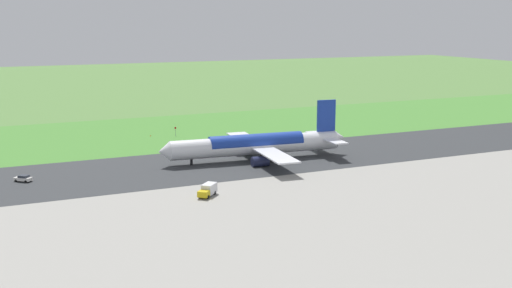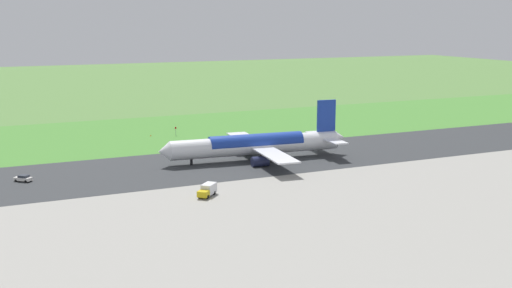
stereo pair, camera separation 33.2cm
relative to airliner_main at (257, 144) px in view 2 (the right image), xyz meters
name	(u,v)px [view 2 (the right image)]	position (x,y,z in m)	size (l,w,h in m)	color
ground_plane	(227,163)	(8.83, -0.03, -4.35)	(800.00, 800.00, 0.00)	#547F3D
runway_asphalt	(227,163)	(8.83, -0.03, -4.32)	(600.00, 37.31, 0.06)	#2D3033
apron_concrete	(352,233)	(8.83, 61.94, -4.33)	(440.00, 110.00, 0.05)	gray
grass_verge_foreground	(176,134)	(8.83, -47.56, -4.33)	(600.00, 80.00, 0.04)	#478534
airliner_main	(257,144)	(0.00, 0.00, 0.00)	(54.15, 44.34, 15.88)	white
service_truck_baggage	(208,190)	(24.60, 28.29, -2.95)	(5.67, 5.72, 2.65)	gold
service_car_followme	(23,178)	(60.71, -1.35, -3.51)	(4.33, 4.15, 1.62)	silver
no_stopping_sign	(176,131)	(10.04, -44.23, -2.61)	(0.60, 0.10, 2.97)	slate
traffic_cone_orange	(151,136)	(17.96, -46.56, -4.08)	(0.40, 0.40, 0.55)	orange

